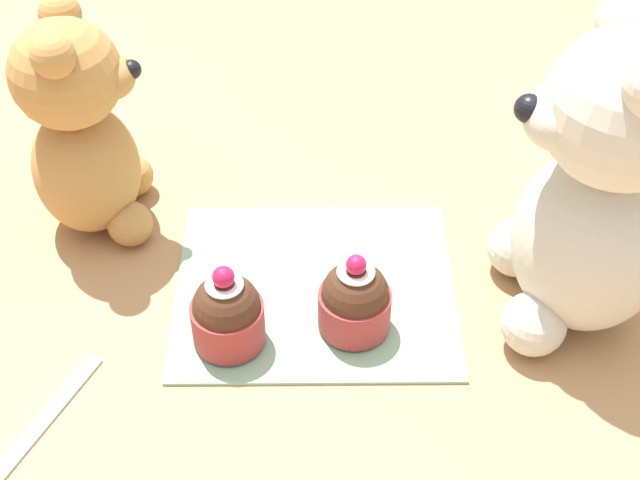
{
  "coord_description": "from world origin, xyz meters",
  "views": [
    {
      "loc": [
        0.51,
        -0.0,
        0.54
      ],
      "look_at": [
        0.0,
        0.0,
        0.06
      ],
      "focal_mm": 50.0,
      "sensor_mm": 36.0,
      "label": 1
    }
  ],
  "objects_px": {
    "cupcake_near_tan_bear": "(233,313)",
    "teaspoon": "(49,419)",
    "teddy_bear_tan": "(87,131)",
    "teddy_bear_cream": "(603,192)",
    "cupcake_near_cream_bear": "(360,300)"
  },
  "relations": [
    {
      "from": "teaspoon",
      "to": "teddy_bear_tan",
      "type": "bearing_deg",
      "value": 24.6
    },
    {
      "from": "teddy_bear_cream",
      "to": "cupcake_near_tan_bear",
      "type": "bearing_deg",
      "value": -80.83
    },
    {
      "from": "teddy_bear_cream",
      "to": "cupcake_near_tan_bear",
      "type": "relative_size",
      "value": 3.41
    },
    {
      "from": "teddy_bear_tan",
      "to": "cupcake_near_cream_bear",
      "type": "bearing_deg",
      "value": -127.99
    },
    {
      "from": "teddy_bear_cream",
      "to": "cupcake_near_cream_bear",
      "type": "distance_m",
      "value": 0.2
    },
    {
      "from": "teddy_bear_cream",
      "to": "teaspoon",
      "type": "relative_size",
      "value": 2.04
    },
    {
      "from": "cupcake_near_cream_bear",
      "to": "cupcake_near_tan_bear",
      "type": "height_order",
      "value": "cupcake_near_tan_bear"
    },
    {
      "from": "cupcake_near_cream_bear",
      "to": "cupcake_near_tan_bear",
      "type": "bearing_deg",
      "value": -81.86
    },
    {
      "from": "cupcake_near_tan_bear",
      "to": "teddy_bear_cream",
      "type": "bearing_deg",
      "value": 97.8
    },
    {
      "from": "teddy_bear_tan",
      "to": "teddy_bear_cream",
      "type": "bearing_deg",
      "value": -112.61
    },
    {
      "from": "teddy_bear_cream",
      "to": "cupcake_near_cream_bear",
      "type": "xyz_separation_m",
      "value": [
        0.02,
        -0.17,
        -0.09
      ]
    },
    {
      "from": "teddy_bear_tan",
      "to": "cupcake_near_cream_bear",
      "type": "distance_m",
      "value": 0.27
    },
    {
      "from": "teddy_bear_tan",
      "to": "cupcake_near_cream_bear",
      "type": "relative_size",
      "value": 2.78
    },
    {
      "from": "cupcake_near_cream_bear",
      "to": "cupcake_near_tan_bear",
      "type": "relative_size",
      "value": 0.97
    },
    {
      "from": "cupcake_near_tan_bear",
      "to": "teaspoon",
      "type": "bearing_deg",
      "value": -60.65
    }
  ]
}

